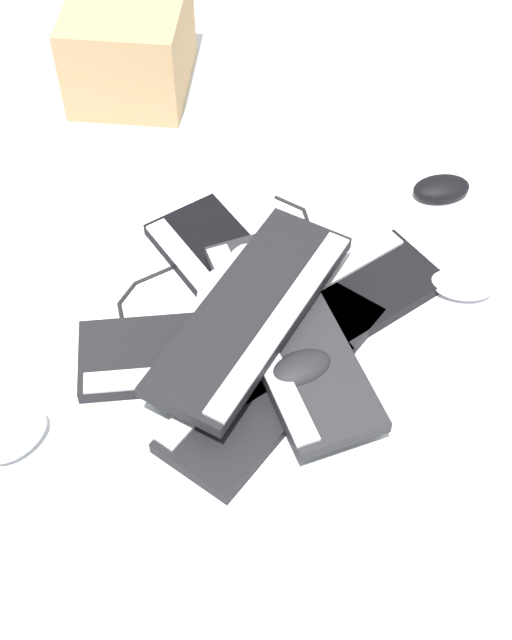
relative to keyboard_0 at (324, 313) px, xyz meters
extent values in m
plane|color=silver|center=(-0.11, -0.01, -0.01)|extent=(3.20, 3.20, 0.00)
cube|color=black|center=(0.00, 0.00, 0.00)|extent=(0.46, 0.27, 0.02)
cube|color=silver|center=(-0.02, 0.05, 0.01)|extent=(0.41, 0.16, 0.01)
cube|color=black|center=(-0.11, 0.10, 0.00)|extent=(0.26, 0.46, 0.02)
cube|color=silver|center=(-0.17, 0.08, 0.01)|extent=(0.14, 0.41, 0.01)
cube|color=black|center=(-0.20, -0.01, 0.00)|extent=(0.46, 0.25, 0.02)
cube|color=#B2B5BA|center=(-0.22, -0.07, 0.01)|extent=(0.42, 0.13, 0.01)
cube|color=black|center=(-0.13, -0.10, 0.00)|extent=(0.45, 0.37, 0.02)
cube|color=silver|center=(-0.16, -0.05, 0.01)|extent=(0.37, 0.26, 0.01)
cube|color=#232326|center=(-0.08, -0.04, 0.03)|extent=(0.16, 0.44, 0.02)
cube|color=silver|center=(-0.13, -0.04, 0.04)|extent=(0.05, 0.42, 0.01)
cube|color=black|center=(-0.13, 0.00, 0.06)|extent=(0.43, 0.40, 0.02)
cube|color=silver|center=(-0.10, -0.05, 0.07)|extent=(0.34, 0.30, 0.01)
ellipsoid|color=#B7B7BC|center=(-0.17, 0.07, 0.04)|extent=(0.11, 0.13, 0.04)
ellipsoid|color=#B7B7BC|center=(-0.54, -0.07, 0.01)|extent=(0.13, 0.11, 0.04)
ellipsoid|color=silver|center=(0.25, -0.02, 0.01)|extent=(0.13, 0.11, 0.04)
ellipsoid|color=silver|center=(-0.14, -0.01, 0.04)|extent=(0.12, 0.12, 0.04)
ellipsoid|color=#B7B7BC|center=(-0.10, 0.11, 0.04)|extent=(0.11, 0.13, 0.04)
ellipsoid|color=black|center=(-0.09, -0.12, 0.04)|extent=(0.12, 0.08, 0.04)
ellipsoid|color=black|center=(0.32, 0.20, 0.01)|extent=(0.12, 0.08, 0.04)
ellipsoid|color=#B7B7BC|center=(-0.18, -0.04, 0.04)|extent=(0.12, 0.13, 0.04)
cylinder|color=black|center=(0.04, 0.28, -0.01)|extent=(0.04, 0.05, 0.01)
cylinder|color=black|center=(0.06, 0.21, -0.01)|extent=(0.02, 0.09, 0.01)
cylinder|color=black|center=(0.01, 0.16, -0.01)|extent=(0.08, 0.04, 0.01)
cylinder|color=black|center=(-0.06, 0.18, -0.01)|extent=(0.08, 0.08, 0.01)
cylinder|color=black|center=(-0.14, 0.21, -0.01)|extent=(0.08, 0.02, 0.01)
cylinder|color=black|center=(-0.23, 0.19, -0.01)|extent=(0.10, 0.03, 0.01)
cylinder|color=black|center=(-0.30, 0.16, -0.01)|extent=(0.04, 0.04, 0.01)
cylinder|color=black|center=(-0.33, 0.09, -0.01)|extent=(0.02, 0.11, 0.01)
cylinder|color=black|center=(-0.30, 0.00, -0.01)|extent=(0.08, 0.08, 0.01)
cylinder|color=black|center=(-0.27, -0.08, -0.01)|extent=(0.03, 0.09, 0.01)
cylinder|color=black|center=(-0.25, -0.16, -0.01)|extent=(0.07, 0.07, 0.01)
sphere|color=black|center=(0.02, 0.30, -0.01)|extent=(0.01, 0.01, 0.01)
sphere|color=black|center=(0.06, 0.25, -0.01)|extent=(0.01, 0.01, 0.01)
sphere|color=black|center=(0.05, 0.17, -0.01)|extent=(0.01, 0.01, 0.01)
sphere|color=black|center=(-0.03, 0.14, -0.01)|extent=(0.01, 0.01, 0.01)
sphere|color=black|center=(-0.10, 0.21, -0.01)|extent=(0.01, 0.01, 0.01)
sphere|color=black|center=(-0.18, 0.20, -0.01)|extent=(0.01, 0.01, 0.01)
sphere|color=black|center=(-0.29, 0.18, -0.01)|extent=(0.01, 0.01, 0.01)
sphere|color=black|center=(-0.32, 0.15, -0.01)|extent=(0.01, 0.01, 0.01)
sphere|color=black|center=(-0.33, 0.04, -0.01)|extent=(0.01, 0.01, 0.01)
sphere|color=black|center=(-0.26, -0.04, -0.01)|extent=(0.01, 0.01, 0.01)
sphere|color=black|center=(-0.28, -0.12, -0.01)|extent=(0.01, 0.01, 0.01)
sphere|color=black|center=(-0.22, -0.19, -0.01)|extent=(0.01, 0.01, 0.01)
cube|color=tan|center=(-0.15, 0.73, 0.09)|extent=(0.33, 0.34, 0.20)
camera|label=1|loc=(-0.42, -0.85, 1.19)|focal=50.00mm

